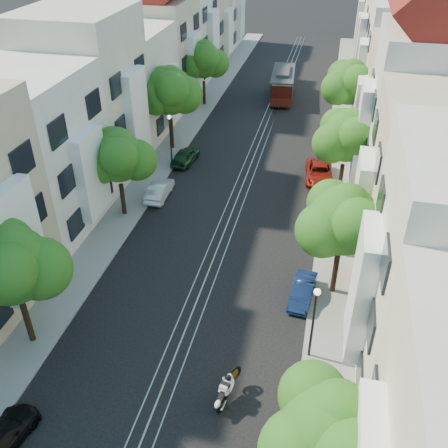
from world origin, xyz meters
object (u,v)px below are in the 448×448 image
Objects in this scene: cable_car at (283,83)px; parked_car_e_mid at (303,291)px; tree_e_c at (348,138)px; lamp_east at (314,313)px; tree_w_d at (204,61)px; sportbike_rider at (227,387)px; lamp_west at (170,132)px; tree_e_a at (334,435)px; tree_w_b at (118,158)px; parked_car_w_mid at (159,190)px; tree_e_d at (350,84)px; tree_w_a at (12,267)px; tree_e_b at (344,222)px; parked_car_w_near at (0,439)px; parked_car_w_far at (186,156)px; parked_car_e_far at (319,173)px; tree_w_c at (170,92)px.

cable_car reaches higher than parked_car_e_mid.
tree_e_c reaches higher than lamp_east.
sportbike_rider is (10.12, -35.20, -3.83)m from tree_w_d.
lamp_west is 23.25m from sportbike_rider.
tree_e_a is at bearing -76.15° from parked_car_e_mid.
parked_car_w_mid is at bearing 61.80° from tree_w_b.
tree_e_d reaches higher than tree_w_d.
lamp_east is 1.00× the size of lamp_west.
tree_e_b is at bearing 25.92° from tree_w_a.
tree_e_b reaches higher than tree_w_b.
tree_w_b is at bearing -90.00° from tree_w_d.
lamp_east reaches higher than parked_car_w_near.
lamp_east is at bearing -92.04° from tree_e_d.
lamp_west is 18.45m from parked_car_e_mid.
tree_e_c reaches higher than tree_e_a.
lamp_east is 36.35m from cable_car.
parked_car_w_near is 1.01× the size of parked_car_w_far.
tree_w_d is at bearing 127.60° from parked_car_e_far.
tree_w_b is at bearing -152.44° from parked_car_e_far.
tree_e_d reaches higher than sportbike_rider.
tree_w_c reaches higher than tree_e_a.
parked_car_w_mid is at bearing -108.82° from cable_car.
tree_w_c is 1.71× the size of lamp_west.
cable_car is 43.74m from parked_car_w_near.
tree_e_b is 1.07× the size of tree_w_b.
tree_e_c is at bearing -8.49° from lamp_west.
parked_car_w_far is at bearing -146.41° from tree_e_d.
tree_w_d is at bearing 90.00° from tree_w_a.
tree_w_b is 1.51× the size of lamp_east.
parked_car_e_mid is 14.22m from parked_car_w_mid.
tree_w_c is 1.09× the size of tree_w_d.
tree_w_b is at bearing -157.38° from tree_e_c.
cable_car is (6.80, 17.87, -1.16)m from lamp_west.
parked_car_e_mid is at bearing -84.86° from cable_car.
tree_w_c reaches higher than tree_w_b.
tree_e_a is 1.51× the size of lamp_west.
cable_car is at bearing 26.99° from tree_w_d.
tree_e_d reaches higher than tree_e_c.
lamp_east is 18.23m from parked_car_e_far.
tree_w_c reaches higher than parked_car_w_mid.
sportbike_rider is (-4.28, -19.20, -3.83)m from tree_e_c.
tree_e_b is 15.64m from parked_car_w_mid.
parked_car_e_far is 27.80m from parked_car_w_near.
parked_car_w_far is (1.82, 8.65, -3.78)m from tree_w_b.
lamp_west is (-13.56, 25.02, -1.55)m from tree_e_a.
parked_car_w_near is (1.79, -28.44, -4.53)m from tree_w_c.
parked_car_e_mid is at bearing 132.70° from parked_car_w_far.
parked_car_w_far is (-12.58, -8.35, -4.25)m from tree_e_d.
parked_car_w_near is at bearing -118.12° from parked_car_e_far.
tree_e_a is at bearing -85.02° from cable_car.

